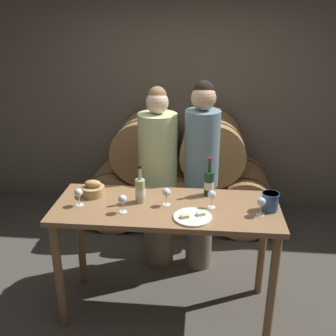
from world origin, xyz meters
TOP-DOWN VIEW (x-y plane):
  - ground_plane at (0.00, 0.00)m, footprint 10.00×10.00m
  - stone_wall_back at (0.00, 2.09)m, footprint 10.00×0.12m
  - barrel_stack at (-0.00, 1.52)m, footprint 2.11×0.90m
  - tasting_table at (0.00, 0.00)m, footprint 1.68×0.66m
  - person_left at (-0.14, 0.63)m, footprint 0.34×0.34m
  - person_right at (0.25, 0.63)m, footprint 0.30×0.30m
  - wine_bottle_red at (0.31, 0.22)m, footprint 0.08×0.08m
  - wine_bottle_white at (-0.20, 0.05)m, footprint 0.08×0.08m
  - blue_crock at (0.75, 0.00)m, footprint 0.12×0.12m
  - bread_basket at (-0.59, 0.12)m, footprint 0.18×0.18m
  - cheese_plate at (0.20, -0.17)m, footprint 0.27×0.27m
  - wine_glass_far_left at (-0.65, -0.05)m, footprint 0.06×0.06m
  - wine_glass_left at (-0.30, -0.13)m, footprint 0.06×0.06m
  - wine_glass_center at (0.00, 0.01)m, footprint 0.06×0.06m
  - wine_glass_right at (0.33, -0.00)m, footprint 0.06×0.06m
  - wine_glass_far_right at (0.68, -0.08)m, footprint 0.06×0.06m

SIDE VIEW (x-z plane):
  - ground_plane at x=0.00m, z-range 0.00..0.00m
  - barrel_stack at x=0.00m, z-range -0.07..1.21m
  - tasting_table at x=0.00m, z-range 0.33..1.28m
  - person_left at x=-0.14m, z-range 0.02..1.73m
  - person_right at x=0.25m, z-range 0.04..1.81m
  - cheese_plate at x=0.20m, z-range 0.94..0.97m
  - bread_basket at x=-0.59m, z-range 0.93..1.06m
  - blue_crock at x=0.75m, z-range 0.95..1.09m
  - wine_bottle_white at x=-0.20m, z-range 0.89..1.19m
  - wine_glass_far_left at x=-0.65m, z-range 0.98..1.11m
  - wine_glass_left at x=-0.30m, z-range 0.98..1.11m
  - wine_glass_center at x=0.00m, z-range 0.98..1.11m
  - wine_glass_right at x=0.33m, z-range 0.98..1.11m
  - wine_glass_far_right at x=0.68m, z-range 0.98..1.11m
  - wine_bottle_red at x=0.31m, z-range 0.89..1.20m
  - stone_wall_back at x=0.00m, z-range 0.00..3.20m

